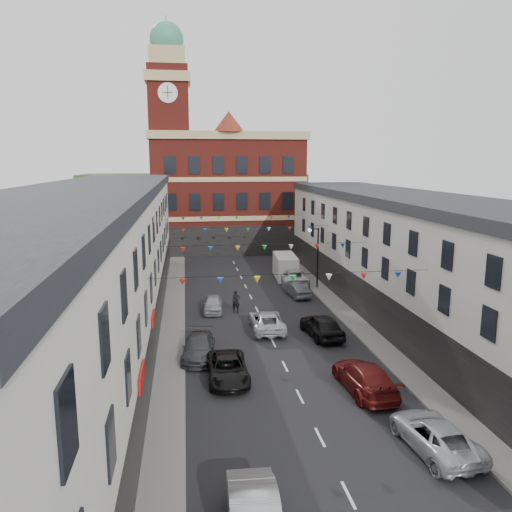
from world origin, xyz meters
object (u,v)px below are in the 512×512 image
car_right_b (435,435)px  street_lamp (315,250)px  car_right_c (365,377)px  car_left_e (213,304)px  moving_car (267,321)px  car_left_d (198,348)px  white_van (285,266)px  car_right_d (322,326)px  pedestrian (236,302)px  car_left_c (228,369)px  car_right_f (293,276)px  car_right_e (297,290)px

car_right_b → street_lamp: bearing=-99.2°
street_lamp → car_right_b: 27.87m
street_lamp → car_right_c: street_lamp is taller
car_left_e → moving_car: bearing=-50.9°
car_left_d → moving_car: 6.85m
white_van → moving_car: bearing=-102.2°
car_right_d → pedestrian: size_ratio=2.60×
car_left_c → car_left_e: size_ratio=1.27×
car_left_d → moving_car: size_ratio=0.92×
car_left_e → car_right_b: 23.06m
car_right_b → car_right_f: bearing=-95.7°
car_right_d → car_right_e: 10.72m
car_right_b → moving_car: bearing=-79.2°
car_left_c → white_van: size_ratio=0.88×
car_right_e → moving_car: 9.79m
street_lamp → moving_car: bearing=-120.2°
pedestrian → car_left_e: bearing=158.1°
car_right_c → pedestrian: bearing=-73.3°
car_right_b → pedestrian: 21.97m
car_right_c → street_lamp: bearing=-100.6°
car_right_b → moving_car: moving_car is taller
street_lamp → car_right_f: size_ratio=1.06×
moving_car → white_van: bearing=-104.5°
car_right_c → car_right_e: bearing=-94.8°
car_right_c → car_right_d: car_right_d is taller
car_right_c → white_van: (1.06, 26.98, 0.43)m
car_right_b → pedestrian: pedestrian is taller
street_lamp → car_right_b: street_lamp is taller
pedestrian → moving_car: bearing=-75.9°
white_van → car_right_c: bearing=-88.5°
car_left_c → car_left_d: size_ratio=1.04×
car_right_b → car_right_d: 14.42m
moving_car → pedestrian: size_ratio=2.74×
car_right_c → car_right_e: (0.64, 19.31, -0.15)m
moving_car → white_van: white_van is taller
car_right_c → moving_car: size_ratio=1.06×
car_right_b → car_left_c: bearing=-50.1°
car_left_c → pedestrian: bearing=82.1°
car_right_d → moving_car: (-3.64, 1.90, -0.11)m
car_left_e → car_right_c: size_ratio=0.71×
car_left_d → street_lamp: bearing=60.2°
car_left_d → car_right_d: size_ratio=0.97×
car_right_e → pedestrian: bearing=27.1°
car_left_e → car_right_f: bearing=48.5°
street_lamp → car_right_d: bearing=-102.6°
car_right_f → car_right_c: bearing=90.2°
car_right_d → white_van: white_van is taller
car_left_c → car_right_c: 7.60m
car_right_d → car_right_f: size_ratio=0.86×
car_left_c → car_right_d: car_right_d is taller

